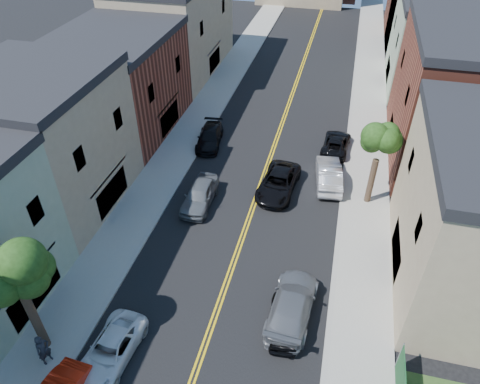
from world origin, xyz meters
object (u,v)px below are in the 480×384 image
Objects in this scene: dark_car_right_far at (336,143)px; black_suv_lane at (278,183)px; silver_car_right at (329,174)px; pedestrian_left at (43,350)px; grey_car_right at (292,305)px; black_car_left at (210,137)px; black_car_right at (285,319)px; white_pickup at (111,350)px; grey_car_left at (200,195)px.

black_suv_lane is (-3.77, -6.88, 0.11)m from dark_car_right_far.
silver_car_right reaches higher than dark_car_right_far.
dark_car_right_far is 2.40× the size of pedestrian_left.
pedestrian_left reaches higher than grey_car_right.
black_car_left is 0.88× the size of black_suv_lane.
silver_car_right is at bearing -13.57° from pedestrian_left.
pedestrian_left is at bearing 17.21° from black_car_right.
pedestrian_left reaches higher than black_suv_lane.
pedestrian_left reaches higher than white_pickup.
white_pickup is at bearing -94.12° from black_car_left.
grey_car_left is 1.03× the size of dark_car_right_far.
white_pickup is 9.61m from grey_car_right.
grey_car_right is at bearing -71.26° from black_suv_lane.
white_pickup is at bearing -105.31° from black_suv_lane.
black_car_left is 1.04× the size of dark_car_right_far.
dark_car_right_far is at bearing 70.87° from white_pickup.
pedestrian_left is (-8.66, -16.53, 0.35)m from black_suv_lane.
silver_car_right is (8.74, 4.69, 0.02)m from grey_car_left.
pedestrian_left is at bearing 48.65° from silver_car_right.
black_suv_lane is at bearing 20.23° from silver_car_right.
black_suv_lane is (-2.40, 11.68, 0.08)m from black_car_right.
pedestrian_left is (-3.47, -13.74, 0.30)m from grey_car_left.
black_car_left reaches higher than white_pickup.
grey_car_left is 1.20× the size of black_car_right.
white_pickup is 3.17m from pedestrian_left.
grey_car_left is 11.19m from grey_car_right.
dark_car_right_far is at bearing -100.66° from black_car_right.
black_suv_lane is at bearing -72.23° from grey_car_right.
dark_car_right_far is (10.66, 1.74, -0.05)m from black_car_left.
grey_car_right is 1.21× the size of dark_car_right_far.
white_pickup is at bearing 71.12° from dark_car_right_far.
pedestrian_left reaches higher than silver_car_right.
white_pickup is 16.52m from black_suv_lane.
black_car_left is at bearing -25.12° from silver_car_right.
white_pickup is 1.16× the size of black_car_right.
grey_car_right is 17.68m from dark_car_right_far.
black_suv_lane is 2.83× the size of pedestrian_left.
pedestrian_left reaches higher than black_car_left.
pedestrian_left is at bearing -112.77° from black_suv_lane.
grey_car_left is at bearing -41.52° from grey_car_right.
dark_car_right_far reaches higher than white_pickup.
white_pickup is at bearing 54.19° from silver_car_right.
grey_car_right reaches higher than white_pickup.
white_pickup is 12.72m from grey_car_left.
silver_car_right is 5.00m from dark_car_right_far.
pedestrian_left reaches higher than black_car_right.
black_car_right is at bearing -46.37° from pedestrian_left.
black_car_right is 12.09m from pedestrian_left.
silver_car_right reaches higher than black_suv_lane.
silver_car_right is at bearing 65.80° from white_pickup.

